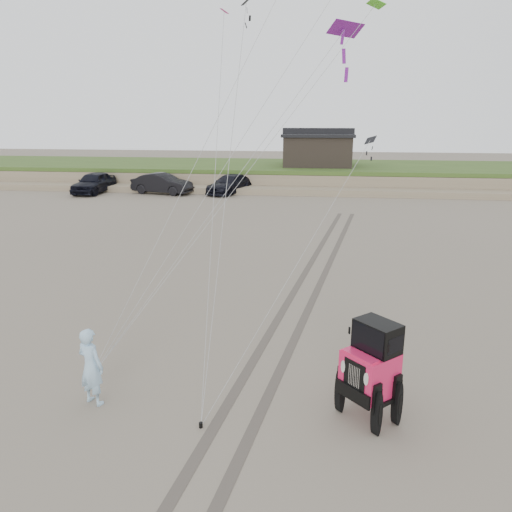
% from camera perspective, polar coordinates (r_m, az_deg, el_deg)
% --- Properties ---
extents(ground, '(160.00, 160.00, 0.00)m').
position_cam_1_polar(ground, '(11.79, -5.52, -16.20)').
color(ground, '#6B6054').
rests_on(ground, ground).
extents(dune_ridge, '(160.00, 14.25, 1.73)m').
position_cam_1_polar(dune_ridge, '(47.58, 4.55, 9.27)').
color(dune_ridge, '#7A6B54').
rests_on(dune_ridge, ground).
extents(cabin, '(6.40, 5.40, 3.35)m').
position_cam_1_polar(cabin, '(46.81, 7.08, 12.06)').
color(cabin, black).
rests_on(cabin, dune_ridge).
extents(truck_a, '(2.27, 5.14, 1.72)m').
position_cam_1_polar(truck_a, '(43.48, -18.04, 7.98)').
color(truck_a, black).
rests_on(truck_a, ground).
extents(truck_b, '(5.27, 2.85, 1.65)m').
position_cam_1_polar(truck_b, '(41.73, -10.66, 8.13)').
color(truck_b, black).
rests_on(truck_b, ground).
extents(truck_c, '(3.79, 5.53, 1.49)m').
position_cam_1_polar(truck_c, '(41.36, -3.01, 8.20)').
color(truck_c, black).
rests_on(truck_c, ground).
extents(jeep, '(4.78, 4.66, 1.74)m').
position_cam_1_polar(jeep, '(11.01, 12.79, -13.79)').
color(jeep, '#E51D53').
rests_on(jeep, ground).
extents(man, '(0.77, 0.64, 1.80)m').
position_cam_1_polar(man, '(11.82, -18.34, -11.89)').
color(man, '#8EB1DC').
rests_on(man, ground).
extents(kite_flock, '(5.37, 6.15, 7.38)m').
position_cam_1_polar(kite_flock, '(18.65, 8.89, 25.98)').
color(kite_flock, red).
rests_on(kite_flock, ground).
extents(stake_main, '(0.08, 0.08, 0.12)m').
position_cam_1_polar(stake_main, '(13.17, -18.49, -13.02)').
color(stake_main, black).
rests_on(stake_main, ground).
extents(stake_aux, '(0.08, 0.08, 0.12)m').
position_cam_1_polar(stake_aux, '(10.94, -6.33, -18.65)').
color(stake_aux, black).
rests_on(stake_aux, ground).
extents(tire_tracks, '(5.22, 29.74, 0.01)m').
position_cam_1_polar(tire_tracks, '(18.79, 5.88, -3.62)').
color(tire_tracks, '#4C443D').
rests_on(tire_tracks, ground).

